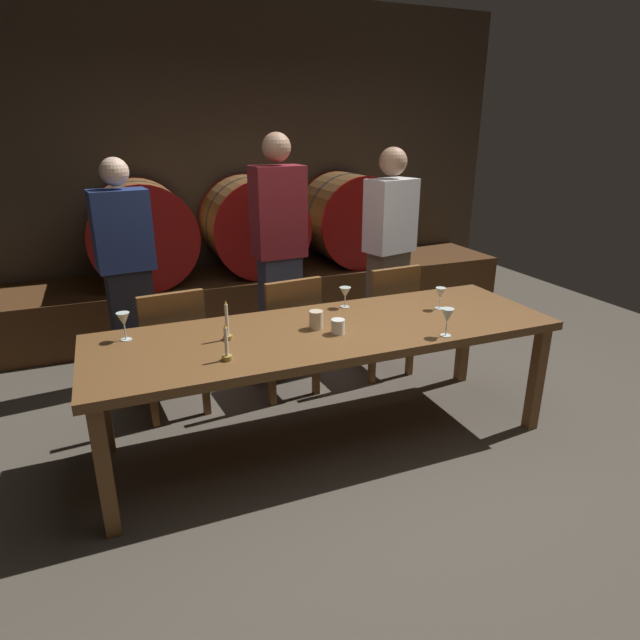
{
  "coord_description": "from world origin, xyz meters",
  "views": [
    {
      "loc": [
        -1.31,
        -2.43,
        1.83
      ],
      "look_at": [
        -0.24,
        0.19,
        0.79
      ],
      "focal_mm": 29.69,
      "sensor_mm": 36.0,
      "label": 1
    }
  ],
  "objects_px": {
    "chair_left": "(172,347)",
    "cup_left": "(316,320)",
    "dining_table": "(328,338)",
    "guest_right": "(389,253)",
    "cup_right": "(338,326)",
    "wine_glass_center_left": "(345,293)",
    "wine_glass_far_left": "(124,320)",
    "wine_barrel_left": "(141,233)",
    "candle_left": "(227,350)",
    "guest_center": "(279,252)",
    "candle_right": "(227,328)",
    "wine_barrel_right": "(349,219)",
    "wine_glass_center_right": "(447,316)",
    "chair_right": "(386,315)",
    "wine_glass_far_right": "(440,294)",
    "chair_center": "(288,331)",
    "guest_left": "(128,275)",
    "wine_barrel_center": "(253,225)"
  },
  "relations": [
    {
      "from": "chair_center",
      "to": "cup_left",
      "type": "height_order",
      "value": "chair_center"
    },
    {
      "from": "guest_center",
      "to": "candle_right",
      "type": "height_order",
      "value": "guest_center"
    },
    {
      "from": "guest_center",
      "to": "wine_barrel_right",
      "type": "bearing_deg",
      "value": -138.76
    },
    {
      "from": "chair_center",
      "to": "wine_glass_far_left",
      "type": "xyz_separation_m",
      "value": [
        -1.06,
        -0.4,
        0.36
      ]
    },
    {
      "from": "candle_left",
      "to": "cup_left",
      "type": "distance_m",
      "value": 0.62
    },
    {
      "from": "wine_glass_far_left",
      "to": "guest_right",
      "type": "bearing_deg",
      "value": 21.37
    },
    {
      "from": "wine_barrel_left",
      "to": "guest_center",
      "type": "xyz_separation_m",
      "value": [
        0.92,
        -1.11,
        -0.02
      ]
    },
    {
      "from": "wine_barrel_right",
      "to": "chair_left",
      "type": "relative_size",
      "value": 1.03
    },
    {
      "from": "dining_table",
      "to": "candle_right",
      "type": "height_order",
      "value": "candle_right"
    },
    {
      "from": "guest_left",
      "to": "wine_glass_center_right",
      "type": "height_order",
      "value": "guest_left"
    },
    {
      "from": "chair_center",
      "to": "cup_right",
      "type": "bearing_deg",
      "value": 87.85
    },
    {
      "from": "candle_left",
      "to": "cup_right",
      "type": "distance_m",
      "value": 0.67
    },
    {
      "from": "wine_glass_center_left",
      "to": "cup_left",
      "type": "height_order",
      "value": "wine_glass_center_left"
    },
    {
      "from": "chair_left",
      "to": "cup_left",
      "type": "xyz_separation_m",
      "value": [
        0.75,
        -0.64,
        0.3
      ]
    },
    {
      "from": "dining_table",
      "to": "guest_right",
      "type": "bearing_deg",
      "value": 47.18
    },
    {
      "from": "wine_barrel_left",
      "to": "guest_center",
      "type": "distance_m",
      "value": 1.44
    },
    {
      "from": "candle_right",
      "to": "wine_glass_far_left",
      "type": "xyz_separation_m",
      "value": [
        -0.52,
        0.2,
        0.05
      ]
    },
    {
      "from": "chair_left",
      "to": "chair_center",
      "type": "bearing_deg",
      "value": 173.86
    },
    {
      "from": "wine_barrel_right",
      "to": "cup_right",
      "type": "distance_m",
      "value": 2.67
    },
    {
      "from": "wine_barrel_right",
      "to": "chair_center",
      "type": "distance_m",
      "value": 2.1
    },
    {
      "from": "wine_glass_center_left",
      "to": "wine_barrel_right",
      "type": "bearing_deg",
      "value": 64.36
    },
    {
      "from": "wine_glass_center_left",
      "to": "wine_glass_far_right",
      "type": "height_order",
      "value": "wine_glass_far_right"
    },
    {
      "from": "wine_barrel_center",
      "to": "chair_left",
      "type": "xyz_separation_m",
      "value": [
        -1.01,
        -1.63,
        -0.45
      ]
    },
    {
      "from": "cup_right",
      "to": "cup_left",
      "type": "bearing_deg",
      "value": 125.02
    },
    {
      "from": "dining_table",
      "to": "wine_glass_far_right",
      "type": "relative_size",
      "value": 19.3
    },
    {
      "from": "wine_barrel_right",
      "to": "dining_table",
      "type": "distance_m",
      "value": 2.6
    },
    {
      "from": "wine_barrel_left",
      "to": "wine_glass_center_right",
      "type": "height_order",
      "value": "wine_barrel_left"
    },
    {
      "from": "wine_barrel_left",
      "to": "guest_right",
      "type": "distance_m",
      "value": 2.19
    },
    {
      "from": "chair_right",
      "to": "guest_right",
      "type": "bearing_deg",
      "value": -123.32
    },
    {
      "from": "wine_barrel_left",
      "to": "wine_barrel_right",
      "type": "bearing_deg",
      "value": 0.0
    },
    {
      "from": "wine_barrel_left",
      "to": "dining_table",
      "type": "height_order",
      "value": "wine_barrel_left"
    },
    {
      "from": "wine_glass_center_right",
      "to": "cup_left",
      "type": "distance_m",
      "value": 0.73
    },
    {
      "from": "dining_table",
      "to": "chair_right",
      "type": "bearing_deg",
      "value": 41.64
    },
    {
      "from": "chair_left",
      "to": "wine_glass_far_right",
      "type": "xyz_separation_m",
      "value": [
        1.61,
        -0.61,
        0.35
      ]
    },
    {
      "from": "chair_right",
      "to": "wine_glass_far_right",
      "type": "relative_size",
      "value": 6.33
    },
    {
      "from": "wine_barrel_left",
      "to": "wine_glass_far_right",
      "type": "relative_size",
      "value": 6.55
    },
    {
      "from": "guest_right",
      "to": "cup_right",
      "type": "bearing_deg",
      "value": 35.39
    },
    {
      "from": "wine_barrel_center",
      "to": "candle_right",
      "type": "xyz_separation_m",
      "value": [
        -0.76,
        -2.24,
        -0.14
      ]
    },
    {
      "from": "chair_left",
      "to": "chair_right",
      "type": "xyz_separation_m",
      "value": [
        1.58,
        0.02,
        0.0
      ]
    },
    {
      "from": "candle_right",
      "to": "wine_barrel_right",
      "type": "bearing_deg",
      "value": 51.68
    },
    {
      "from": "wine_barrel_center",
      "to": "chair_right",
      "type": "bearing_deg",
      "value": -70.26
    },
    {
      "from": "wine_glass_center_left",
      "to": "wine_glass_center_right",
      "type": "relative_size",
      "value": 0.83
    },
    {
      "from": "wine_glass_far_left",
      "to": "cup_right",
      "type": "height_order",
      "value": "wine_glass_far_left"
    },
    {
      "from": "guest_center",
      "to": "cup_left",
      "type": "xyz_separation_m",
      "value": [
        -0.16,
        -1.16,
        -0.14
      ]
    },
    {
      "from": "candle_left",
      "to": "wine_barrel_left",
      "type": "bearing_deg",
      "value": 94.31
    },
    {
      "from": "wine_glass_center_left",
      "to": "wine_glass_far_left",
      "type": "bearing_deg",
      "value": -177.54
    },
    {
      "from": "chair_center",
      "to": "guest_right",
      "type": "relative_size",
      "value": 0.52
    },
    {
      "from": "guest_center",
      "to": "guest_right",
      "type": "xyz_separation_m",
      "value": [
        0.89,
        -0.12,
        -0.06
      ]
    },
    {
      "from": "chair_left",
      "to": "cup_left",
      "type": "distance_m",
      "value": 1.03
    },
    {
      "from": "guest_right",
      "to": "candle_right",
      "type": "bearing_deg",
      "value": 18.29
    }
  ]
}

